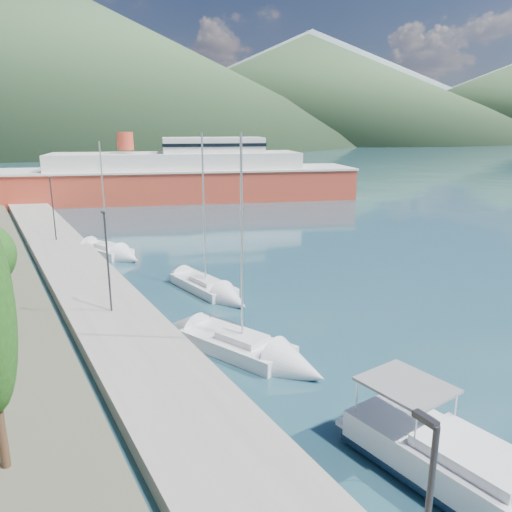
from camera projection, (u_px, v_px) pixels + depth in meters
ground at (44, 174)px, 122.40m from camera, size 1400.00×1400.00×0.00m
quay at (80, 275)px, 38.84m from camera, size 5.00×88.00×0.80m
hills_far at (107, 67)px, 588.53m from camera, size 1480.00×900.00×180.00m
hills_near at (134, 72)px, 369.07m from camera, size 1010.00×520.00×115.00m
lamp_posts at (110, 261)px, 28.80m from camera, size 0.15×46.60×6.06m
motor_cruiser at (496, 495)px, 15.46m from camera, size 3.88×10.05×3.62m
sailboat_near at (268, 357)px, 25.21m from camera, size 5.47×8.98×12.40m
sailboat_mid at (218, 293)px, 34.88m from camera, size 3.29×8.63×12.10m
sailboat_far at (117, 255)px, 45.17m from camera, size 4.96×8.04×11.27m
ferry at (179, 178)px, 79.60m from camera, size 57.29×29.38×11.21m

